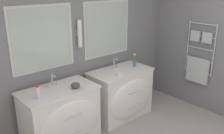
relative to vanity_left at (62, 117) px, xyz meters
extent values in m
cube|color=slate|center=(0.70, 0.41, 0.89)|extent=(5.09, 0.06, 2.60)
cube|color=silver|center=(0.00, 0.37, 1.05)|extent=(0.93, 0.01, 0.91)
cube|color=#B2BCBA|center=(0.00, 0.36, 1.05)|extent=(0.86, 0.01, 0.84)
cube|color=silver|center=(1.15, 0.37, 1.05)|extent=(0.93, 0.01, 0.91)
cube|color=#B2BCBA|center=(1.15, 0.36, 1.05)|extent=(0.86, 0.01, 0.84)
cylinder|color=white|center=(0.58, 0.32, 1.05)|extent=(0.07, 0.07, 0.41)
cube|color=silver|center=(0.58, 0.37, 1.05)|extent=(0.05, 0.02, 0.08)
cube|color=slate|center=(2.47, -0.85, 0.89)|extent=(0.06, 4.35, 2.60)
cylinder|color=silver|center=(2.41, -0.88, 0.69)|extent=(0.02, 0.02, 0.91)
cylinder|color=silver|center=(2.41, -0.39, 0.69)|extent=(0.02, 0.02, 0.91)
cylinder|color=silver|center=(2.41, -0.64, 1.12)|extent=(0.02, 0.49, 0.02)
cylinder|color=silver|center=(2.41, -0.64, 0.90)|extent=(0.02, 0.49, 0.02)
cylinder|color=silver|center=(2.41, -0.64, 0.69)|extent=(0.02, 0.49, 0.02)
cylinder|color=silver|center=(2.41, -0.64, 0.48)|extent=(0.02, 0.49, 0.02)
cylinder|color=silver|center=(2.41, -0.64, 0.27)|extent=(0.02, 0.49, 0.02)
cube|color=#B7BCC1|center=(2.39, -0.64, 0.30)|extent=(0.04, 0.41, 0.45)
cube|color=#B7BCC1|center=(2.39, -0.75, 0.90)|extent=(0.04, 0.17, 0.18)
cube|color=#B7BCC1|center=(2.39, -0.53, 0.90)|extent=(0.04, 0.17, 0.18)
cube|color=white|center=(0.00, 0.04, -0.02)|extent=(1.01, 0.56, 0.79)
ellipsoid|color=white|center=(0.00, -0.24, -0.02)|extent=(0.93, 0.12, 0.66)
cube|color=white|center=(0.00, 0.04, 0.39)|extent=(1.04, 0.59, 0.03)
ellipsoid|color=white|center=(0.00, 0.01, 0.37)|extent=(0.35, 0.30, 0.07)
cylinder|color=silver|center=(0.00, -0.31, 0.14)|extent=(0.28, 0.01, 0.01)
cylinder|color=silver|center=(0.00, -0.31, -0.11)|extent=(0.28, 0.01, 0.01)
cube|color=white|center=(1.15, 0.04, -0.02)|extent=(1.01, 0.56, 0.79)
ellipsoid|color=white|center=(1.15, -0.24, -0.02)|extent=(0.93, 0.12, 0.66)
cube|color=white|center=(1.15, 0.04, 0.39)|extent=(1.04, 0.59, 0.03)
ellipsoid|color=white|center=(1.15, 0.01, 0.37)|extent=(0.35, 0.30, 0.07)
cylinder|color=silver|center=(1.15, -0.31, 0.14)|extent=(0.28, 0.01, 0.01)
cylinder|color=silver|center=(1.15, -0.31, -0.11)|extent=(0.28, 0.01, 0.01)
cylinder|color=silver|center=(0.00, 0.19, 0.49)|extent=(0.02, 0.02, 0.18)
cylinder|color=silver|center=(0.00, 0.14, 0.57)|extent=(0.02, 0.10, 0.02)
cylinder|color=silver|center=(-0.07, 0.19, 0.42)|extent=(0.03, 0.03, 0.04)
cylinder|color=silver|center=(0.07, 0.19, 0.42)|extent=(0.03, 0.03, 0.04)
cylinder|color=silver|center=(1.15, 0.19, 0.49)|extent=(0.02, 0.02, 0.18)
cylinder|color=silver|center=(1.15, 0.14, 0.57)|extent=(0.02, 0.10, 0.02)
cylinder|color=silver|center=(1.08, 0.19, 0.42)|extent=(0.03, 0.03, 0.04)
cylinder|color=silver|center=(1.22, 0.19, 0.42)|extent=(0.03, 0.03, 0.04)
cylinder|color=silver|center=(-0.33, -0.06, 0.48)|extent=(0.06, 0.06, 0.16)
cylinder|color=red|center=(-0.33, -0.06, 0.57)|extent=(0.04, 0.04, 0.02)
ellipsoid|color=#4C4742|center=(0.20, -0.08, 0.44)|extent=(0.13, 0.13, 0.08)
cylinder|color=teal|center=(1.48, 0.03, 0.46)|extent=(0.05, 0.05, 0.11)
cylinder|color=#477238|center=(1.48, 0.03, 0.56)|extent=(0.01, 0.01, 0.10)
sphere|color=#E5BF47|center=(1.48, 0.03, 0.61)|extent=(0.04, 0.04, 0.04)
cube|color=white|center=(0.99, -0.10, 0.42)|extent=(0.12, 0.08, 0.02)
ellipsoid|color=#F2E5CC|center=(0.99, -0.10, 0.44)|extent=(0.07, 0.05, 0.02)
camera|label=1|loc=(-1.49, -2.76, 1.77)|focal=40.00mm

